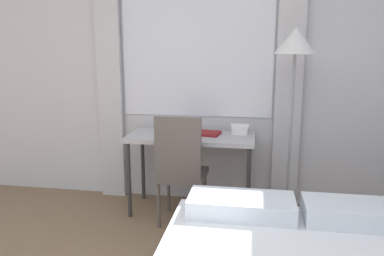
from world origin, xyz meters
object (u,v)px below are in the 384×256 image
telephone (240,130)px  book (204,133)px  desk (191,142)px  desk_chair (181,166)px  standing_lamp (295,62)px

telephone → book: 0.33m
desk → book: size_ratio=3.72×
desk_chair → book: desk_chair is taller
telephone → standing_lamp: bearing=-30.2°
standing_lamp → telephone: size_ratio=10.15×
standing_lamp → desk: bearing=171.8°
book → desk: bearing=-159.6°
telephone → book: size_ratio=0.54×
standing_lamp → telephone: (-0.43, 0.25, -0.62)m
standing_lamp → desk_chair: bearing=-169.6°
desk_chair → desk: bearing=83.0°
telephone → book: telephone is taller
desk_chair → telephone: bearing=42.4°
book → desk_chair: bearing=-115.1°
desk_chair → standing_lamp: bearing=11.6°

